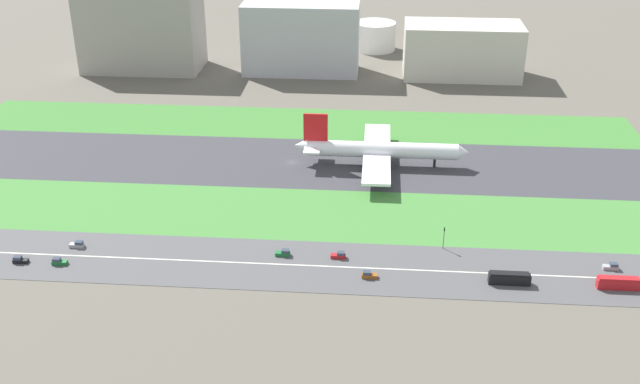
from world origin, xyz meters
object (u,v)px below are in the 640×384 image
car_4 (20,260)px  hangar_building (301,38)px  car_0 (339,255)px  fuel_tank_west (375,36)px  bus_1 (618,283)px  car_5 (77,245)px  traffic_light (444,236)px  airliner (378,150)px  car_2 (59,262)px  terminal_building (142,30)px  office_tower (462,50)px  car_6 (369,275)px  bus_0 (509,278)px  car_1 (283,253)px  car_3 (611,267)px

car_4 → hangar_building: 202.93m
car_0 → fuel_tank_west: (7.30, 227.00, 6.82)m
bus_1 → car_0: bearing=-7.3°
car_5 → traffic_light: (110.81, 7.99, 3.37)m
bus_1 → hangar_building: bearing=-60.7°
airliner → car_2: 120.81m
bus_1 → car_2: 159.47m
car_0 → bus_1: bearing=-7.3°
terminal_building → office_tower: terminal_building is taller
car_6 → traffic_light: 28.73m
car_5 → terminal_building: (-32.13, 182.00, 19.01)m
bus_0 → car_2: bus_0 is taller
airliner → fuel_tank_west: 159.04m
car_2 → fuel_tank_west: fuel_tank_west is taller
car_4 → hangar_building: bearing=-108.3°
terminal_building → fuel_tank_west: bearing=20.7°
car_5 → hangar_building: (49.98, 182.00, 16.72)m
car_0 → terminal_building: 214.42m
car_6 → terminal_building: size_ratio=0.07×
car_1 → fuel_tank_west: fuel_tank_west is taller
bus_0 → car_6: 39.26m
terminal_building → hangar_building: 82.15m
car_4 → office_tower: office_tower is taller
office_tower → bus_0: bearing=-91.0°
bus_0 → airliner: bearing=-64.3°
car_0 → car_1: size_ratio=1.00×
car_6 → airliner: bearing=-91.2°
car_1 → hangar_building: (-13.10, 182.00, 16.72)m
car_3 → car_2: size_ratio=1.00×
bus_0 → car_6: (-39.25, 0.00, -0.90)m
car_3 → car_4: 172.38m
car_1 → fuel_tank_west: (23.84, 227.00, 6.82)m
hangar_building → car_0: bearing=-80.7°
car_2 → traffic_light: 114.08m
traffic_light → office_tower: 175.41m
traffic_light → terminal_building: size_ratio=0.12×
car_0 → traffic_light: size_ratio=0.61×
car_5 → terminal_building: terminal_building is taller
airliner → bus_1: 103.16m
bus_0 → car_1: 65.61m
car_6 → car_2: (-90.46, 0.00, 0.00)m
bus_1 → car_0: (-78.05, 10.00, -0.90)m
car_0 → car_1: 16.55m
car_4 → hangar_building: size_ratio=0.08×
car_3 → fuel_tank_west: fuel_tank_west is taller
airliner → car_3: (68.20, -68.00, -5.31)m
hangar_building → office_tower: hangar_building is taller
car_1 → hangar_building: hangar_building is taller
car_0 → office_tower: 189.55m
hangar_building → traffic_light: bearing=-70.7°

